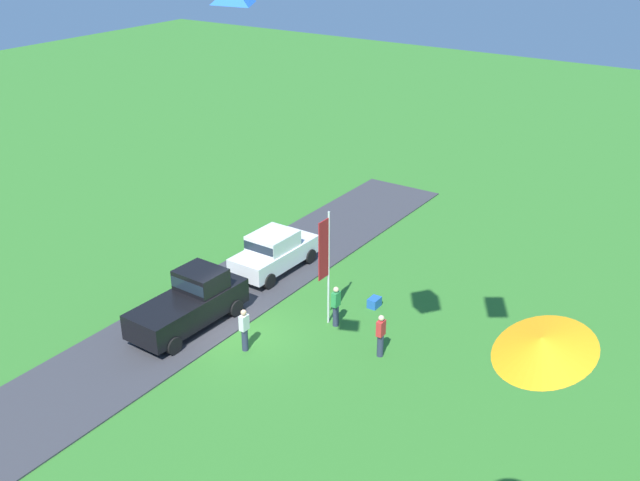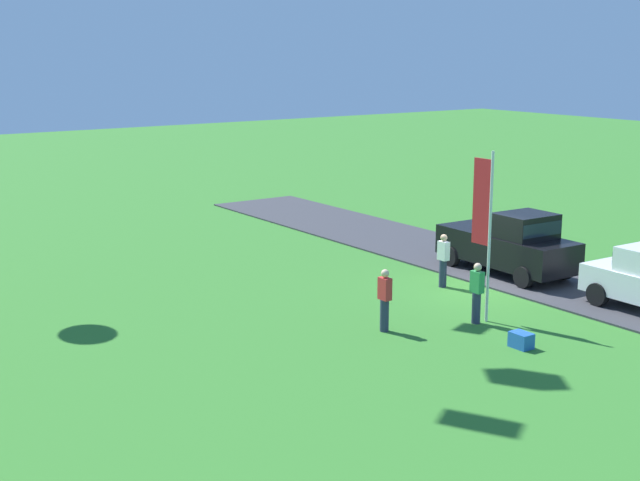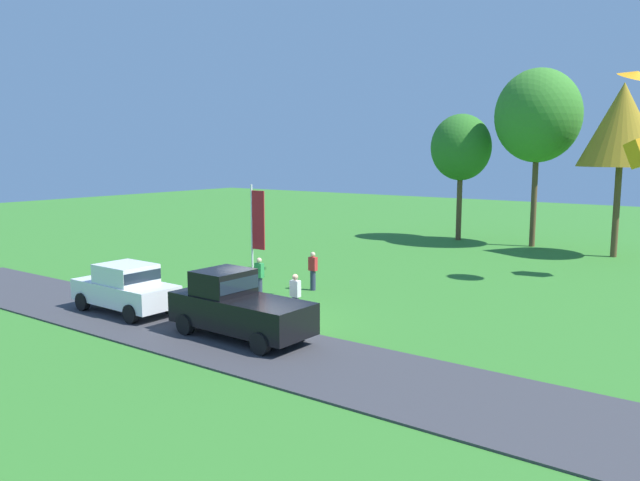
% 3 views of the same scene
% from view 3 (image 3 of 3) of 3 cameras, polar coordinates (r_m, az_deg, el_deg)
% --- Properties ---
extents(ground_plane, '(120.00, 120.00, 0.00)m').
position_cam_3_polar(ground_plane, '(22.54, -4.95, -7.49)').
color(ground_plane, '#337528').
extents(pavement_strip, '(36.00, 4.40, 0.06)m').
position_cam_3_polar(pavement_strip, '(20.84, -9.37, -8.79)').
color(pavement_strip, '#38383D').
rests_on(pavement_strip, ground).
extents(car_sedan_far_end, '(4.44, 2.02, 1.84)m').
position_cam_3_polar(car_sedan_far_end, '(24.55, -17.36, -4.03)').
color(car_sedan_far_end, white).
rests_on(car_sedan_far_end, ground).
extents(car_pickup_mid_row, '(5.06, 2.17, 2.14)m').
position_cam_3_polar(car_pickup_mid_row, '(20.56, -7.63, -5.88)').
color(car_pickup_mid_row, black).
rests_on(car_pickup_mid_row, ground).
extents(person_watching_sky, '(0.36, 0.24, 1.71)m').
position_cam_3_polar(person_watching_sky, '(22.54, -2.27, -5.16)').
color(person_watching_sky, '#2D334C').
rests_on(person_watching_sky, ground).
extents(person_on_lawn, '(0.36, 0.24, 1.71)m').
position_cam_3_polar(person_on_lawn, '(27.38, -0.65, -2.77)').
color(person_on_lawn, '#2D334C').
rests_on(person_on_lawn, ground).
extents(person_beside_suv, '(0.36, 0.24, 1.71)m').
position_cam_3_polar(person_beside_suv, '(26.02, -5.57, -3.39)').
color(person_beside_suv, '#2D334C').
rests_on(person_beside_suv, ground).
extents(tree_lone_near, '(4.06, 4.06, 8.58)m').
position_cam_3_polar(tree_lone_near, '(43.73, 12.77, 8.27)').
color(tree_lone_near, brown).
rests_on(tree_lone_near, ground).
extents(tree_far_left, '(5.31, 5.31, 11.21)m').
position_cam_3_polar(tree_far_left, '(42.05, 19.31, 10.70)').
color(tree_far_left, brown).
rests_on(tree_far_left, ground).
extents(tree_left_of_center, '(4.69, 4.69, 9.91)m').
position_cam_3_polar(tree_left_of_center, '(39.55, 25.89, 9.47)').
color(tree_left_of_center, brown).
rests_on(tree_left_of_center, ground).
extents(flag_banner, '(0.71, 0.08, 4.75)m').
position_cam_3_polar(flag_banner, '(25.28, -5.85, 1.16)').
color(flag_banner, silver).
rests_on(flag_banner, ground).
extents(cooler_box, '(0.56, 0.40, 0.40)m').
position_cam_3_polar(cooler_box, '(27.96, -8.13, -4.04)').
color(cooler_box, blue).
rests_on(cooler_box, ground).
extents(kite_delta_mid_center, '(2.13, 2.13, 0.80)m').
position_cam_3_polar(kite_delta_mid_center, '(30.79, 27.00, 13.39)').
color(kite_delta_mid_center, orange).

